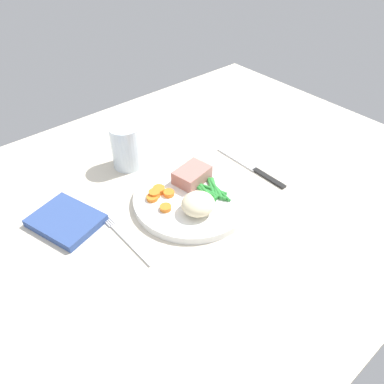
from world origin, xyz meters
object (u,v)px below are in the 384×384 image
object	(u,v)px
water_glass	(127,149)
napkin	(66,221)
fork	(126,239)
meat_portion	(192,175)
knife	(252,168)
dinner_plate	(192,199)

from	to	relation	value
water_glass	napkin	bearing A→B (deg)	-157.04
fork	napkin	size ratio (longest dim) A/B	1.28
meat_portion	water_glass	distance (cm)	17.11
knife	napkin	xyz separation A→B (cm)	(-41.40, 11.46, 0.58)
meat_portion	napkin	size ratio (longest dim) A/B	0.58
fork	napkin	world-z (taller)	napkin
fork	knife	world-z (taller)	knife
fork	dinner_plate	bearing A→B (deg)	-3.50
dinner_plate	water_glass	size ratio (longest dim) A/B	2.39
fork	water_glass	bearing A→B (deg)	51.24
dinner_plate	meat_portion	xyz separation A→B (cm)	(3.32, 3.88, 2.31)
dinner_plate	napkin	size ratio (longest dim) A/B	1.90
dinner_plate	fork	bearing A→B (deg)	-179.11
meat_portion	water_glass	size ratio (longest dim) A/B	0.74
fork	napkin	distance (cm)	13.20
meat_portion	napkin	distance (cm)	27.56
knife	water_glass	xyz separation A→B (cm)	(-21.16, 20.04, 4.27)
water_glass	napkin	size ratio (longest dim) A/B	0.79
meat_portion	napkin	bearing A→B (deg)	164.58
dinner_plate	water_glass	distance (cm)	20.30
knife	water_glass	world-z (taller)	water_glass
dinner_plate	water_glass	world-z (taller)	water_glass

